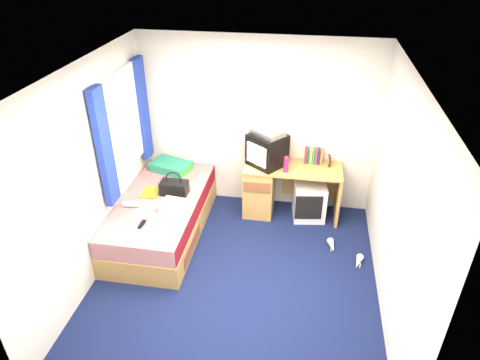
% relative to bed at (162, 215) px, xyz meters
% --- Properties ---
extents(ground, '(3.40, 3.40, 0.00)m').
position_rel_bed_xyz_m(ground, '(1.10, -0.70, -0.27)').
color(ground, '#0C1438').
rests_on(ground, ground).
extents(room_shell, '(3.40, 3.40, 3.40)m').
position_rel_bed_xyz_m(room_shell, '(1.10, -0.70, 1.18)').
color(room_shell, white).
rests_on(room_shell, ground).
extents(bed, '(1.01, 2.00, 0.54)m').
position_rel_bed_xyz_m(bed, '(0.00, 0.00, 0.00)').
color(bed, tan).
rests_on(bed, ground).
extents(pillow, '(0.62, 0.49, 0.12)m').
position_rel_bed_xyz_m(pillow, '(-0.08, 0.73, 0.33)').
color(pillow, '#167293').
rests_on(pillow, bed).
extents(desk, '(1.30, 0.55, 0.75)m').
position_rel_bed_xyz_m(desk, '(1.36, 0.74, 0.14)').
color(desk, tan).
rests_on(desk, ground).
extents(storage_cube, '(0.48, 0.48, 0.53)m').
position_rel_bed_xyz_m(storage_cube, '(1.88, 0.69, -0.00)').
color(storage_cube, white).
rests_on(storage_cube, ground).
extents(crt_tv, '(0.59, 0.58, 0.43)m').
position_rel_bed_xyz_m(crt_tv, '(1.27, 0.74, 0.70)').
color(crt_tv, black).
rests_on(crt_tv, desk).
extents(vcr, '(0.49, 0.47, 0.08)m').
position_rel_bed_xyz_m(vcr, '(1.27, 0.74, 0.95)').
color(vcr, silver).
rests_on(vcr, crt_tv).
extents(book_row, '(0.24, 0.13, 0.20)m').
position_rel_bed_xyz_m(book_row, '(1.89, 0.90, 0.58)').
color(book_row, maroon).
rests_on(book_row, desk).
extents(picture_frame, '(0.03, 0.12, 0.14)m').
position_rel_bed_xyz_m(picture_frame, '(2.10, 0.85, 0.55)').
color(picture_frame, black).
rests_on(picture_frame, desk).
extents(pink_water_bottle, '(0.08, 0.08, 0.20)m').
position_rel_bed_xyz_m(pink_water_bottle, '(1.54, 0.58, 0.58)').
color(pink_water_bottle, '#E21F60').
rests_on(pink_water_bottle, desk).
extents(aerosol_can, '(0.06, 0.06, 0.17)m').
position_rel_bed_xyz_m(aerosol_can, '(1.46, 0.77, 0.57)').
color(aerosol_can, white).
rests_on(aerosol_can, desk).
extents(handbag, '(0.35, 0.20, 0.32)m').
position_rel_bed_xyz_m(handbag, '(0.15, 0.13, 0.37)').
color(handbag, black).
rests_on(handbag, bed).
extents(towel, '(0.34, 0.29, 0.10)m').
position_rel_bed_xyz_m(towel, '(0.26, -0.22, 0.32)').
color(towel, silver).
rests_on(towel, bed).
extents(magazine, '(0.21, 0.28, 0.01)m').
position_rel_bed_xyz_m(magazine, '(-0.16, 0.10, 0.28)').
color(magazine, '#F0FF1C').
rests_on(magazine, bed).
extents(water_bottle, '(0.21, 0.09, 0.07)m').
position_rel_bed_xyz_m(water_bottle, '(-0.29, -0.24, 0.31)').
color(water_bottle, silver).
rests_on(water_bottle, bed).
extents(colour_swatch_fan, '(0.23, 0.09, 0.01)m').
position_rel_bed_xyz_m(colour_swatch_fan, '(0.09, -0.65, 0.28)').
color(colour_swatch_fan, orange).
rests_on(colour_swatch_fan, bed).
extents(remote_control, '(0.05, 0.16, 0.02)m').
position_rel_bed_xyz_m(remote_control, '(-0.02, -0.58, 0.28)').
color(remote_control, black).
rests_on(remote_control, bed).
extents(window_assembly, '(0.11, 1.42, 1.40)m').
position_rel_bed_xyz_m(window_assembly, '(-0.45, 0.20, 1.15)').
color(window_assembly, silver).
rests_on(window_assembly, room_shell).
extents(white_heels, '(0.45, 0.49, 0.09)m').
position_rel_bed_xyz_m(white_heels, '(2.36, -0.10, -0.23)').
color(white_heels, white).
rests_on(white_heels, ground).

